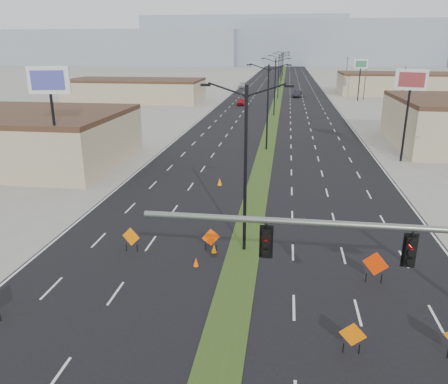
# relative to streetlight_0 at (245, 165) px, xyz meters

# --- Properties ---
(road_surface) EXTENTS (25.00, 400.00, 0.02)m
(road_surface) POSITION_rel_streetlight_0_xyz_m (0.00, 88.00, -5.42)
(road_surface) COLOR black
(road_surface) RESTS_ON ground
(median_strip) EXTENTS (2.00, 400.00, 0.04)m
(median_strip) POSITION_rel_streetlight_0_xyz_m (0.00, 88.00, -5.42)
(median_strip) COLOR #2B4217
(median_strip) RESTS_ON ground
(building_sw_far) EXTENTS (30.00, 14.00, 4.50)m
(building_sw_far) POSITION_rel_streetlight_0_xyz_m (-32.00, 73.00, -3.17)
(building_sw_far) COLOR tan
(building_sw_far) RESTS_ON ground
(building_se_far) EXTENTS (44.00, 16.00, 5.00)m
(building_se_far) POSITION_rel_streetlight_0_xyz_m (38.00, 98.00, -2.92)
(building_se_far) COLOR tan
(building_se_far) RESTS_ON ground
(mesa_west) EXTENTS (180.00, 50.00, 22.00)m
(mesa_west) POSITION_rel_streetlight_0_xyz_m (-120.00, 268.00, 5.58)
(mesa_west) COLOR #8998AA
(mesa_west) RESTS_ON ground
(mesa_center) EXTENTS (220.00, 50.00, 28.00)m
(mesa_center) POSITION_rel_streetlight_0_xyz_m (40.00, 288.00, 8.58)
(mesa_center) COLOR #8998AA
(mesa_center) RESTS_ON ground
(mesa_backdrop) EXTENTS (140.00, 50.00, 32.00)m
(mesa_backdrop) POSITION_rel_streetlight_0_xyz_m (-30.00, 308.00, 10.58)
(mesa_backdrop) COLOR #8998AA
(mesa_backdrop) RESTS_ON ground
(streetlight_0) EXTENTS (5.15, 0.24, 10.02)m
(streetlight_0) POSITION_rel_streetlight_0_xyz_m (0.00, 0.00, 0.00)
(streetlight_0) COLOR black
(streetlight_0) RESTS_ON ground
(streetlight_1) EXTENTS (5.15, 0.24, 10.02)m
(streetlight_1) POSITION_rel_streetlight_0_xyz_m (0.00, 28.00, 0.00)
(streetlight_1) COLOR black
(streetlight_1) RESTS_ON ground
(streetlight_2) EXTENTS (5.15, 0.24, 10.02)m
(streetlight_2) POSITION_rel_streetlight_0_xyz_m (0.00, 56.00, 0.00)
(streetlight_2) COLOR black
(streetlight_2) RESTS_ON ground
(streetlight_3) EXTENTS (5.15, 0.24, 10.02)m
(streetlight_3) POSITION_rel_streetlight_0_xyz_m (0.00, 84.00, 0.00)
(streetlight_3) COLOR black
(streetlight_3) RESTS_ON ground
(streetlight_4) EXTENTS (5.15, 0.24, 10.02)m
(streetlight_4) POSITION_rel_streetlight_0_xyz_m (0.00, 112.00, 0.00)
(streetlight_4) COLOR black
(streetlight_4) RESTS_ON ground
(streetlight_5) EXTENTS (5.15, 0.24, 10.02)m
(streetlight_5) POSITION_rel_streetlight_0_xyz_m (0.00, 140.00, 0.00)
(streetlight_5) COLOR black
(streetlight_5) RESTS_ON ground
(streetlight_6) EXTENTS (5.15, 0.24, 10.02)m
(streetlight_6) POSITION_rel_streetlight_0_xyz_m (0.00, 168.00, 0.00)
(streetlight_6) COLOR black
(streetlight_6) RESTS_ON ground
(utility_pole_1) EXTENTS (1.60, 0.20, 9.00)m
(utility_pole_1) POSITION_rel_streetlight_0_xyz_m (20.00, 48.00, -0.74)
(utility_pole_1) COLOR #4C3823
(utility_pole_1) RESTS_ON ground
(utility_pole_2) EXTENTS (1.60, 0.20, 9.00)m
(utility_pole_2) POSITION_rel_streetlight_0_xyz_m (20.00, 83.00, -0.74)
(utility_pole_2) COLOR #4C3823
(utility_pole_2) RESTS_ON ground
(utility_pole_3) EXTENTS (1.60, 0.20, 9.00)m
(utility_pole_3) POSITION_rel_streetlight_0_xyz_m (20.00, 118.00, -0.74)
(utility_pole_3) COLOR #4C3823
(utility_pole_3) RESTS_ON ground
(car_left) EXTENTS (1.81, 4.31, 1.46)m
(car_left) POSITION_rel_streetlight_0_xyz_m (-7.36, 69.81, -4.69)
(car_left) COLOR maroon
(car_left) RESTS_ON ground
(car_mid) EXTENTS (2.38, 5.13, 1.63)m
(car_mid) POSITION_rel_streetlight_0_xyz_m (4.71, 87.24, -4.61)
(car_mid) COLOR black
(car_mid) RESTS_ON ground
(car_far) EXTENTS (2.15, 5.18, 1.50)m
(car_far) POSITION_rel_streetlight_0_xyz_m (-11.50, 111.25, -4.67)
(car_far) COLOR #AAAFB4
(car_far) RESTS_ON ground
(construction_sign_1) EXTENTS (1.17, 0.32, 1.59)m
(construction_sign_1) POSITION_rel_streetlight_0_xyz_m (-6.81, -1.24, -4.49)
(construction_sign_1) COLOR orange
(construction_sign_1) RESTS_ON ground
(construction_sign_2) EXTENTS (1.05, 0.45, 1.49)m
(construction_sign_2) POSITION_rel_streetlight_0_xyz_m (-2.00, -0.50, -4.55)
(construction_sign_2) COLOR #FB4905
(construction_sign_2) RESTS_ON ground
(construction_sign_3) EXTENTS (1.08, 0.24, 1.46)m
(construction_sign_3) POSITION_rel_streetlight_0_xyz_m (5.28, -9.00, -4.57)
(construction_sign_3) COLOR #DB6004
(construction_sign_3) RESTS_ON ground
(construction_sign_4) EXTENTS (1.26, 0.59, 1.81)m
(construction_sign_4) POSITION_rel_streetlight_0_xyz_m (7.22, -3.04, -4.35)
(construction_sign_4) COLOR red
(construction_sign_4) RESTS_ON ground
(cone_0) EXTENTS (0.33, 0.33, 0.53)m
(cone_0) POSITION_rel_streetlight_0_xyz_m (-2.53, -2.55, -5.15)
(cone_0) COLOR #FF5205
(cone_0) RESTS_ON ground
(cone_1) EXTENTS (0.44, 0.44, 0.56)m
(cone_1) POSITION_rel_streetlight_0_xyz_m (-1.78, -0.69, -5.14)
(cone_1) COLOR orange
(cone_1) RESTS_ON ground
(cone_2) EXTENTS (0.40, 0.40, 0.53)m
(cone_2) POSITION_rel_streetlight_0_xyz_m (3.84, 4.52, -5.15)
(cone_2) COLOR #F03105
(cone_2) RESTS_ON ground
(cone_3) EXTENTS (0.50, 0.50, 0.68)m
(cone_3) POSITION_rel_streetlight_0_xyz_m (-3.48, 12.83, -5.08)
(cone_3) COLOR orange
(cone_3) RESTS_ON ground
(pole_sign_west) EXTENTS (3.39, 1.17, 10.44)m
(pole_sign_west) POSITION_rel_streetlight_0_xyz_m (-17.63, 10.70, 3.16)
(pole_sign_west) COLOR black
(pole_sign_west) RESTS_ON ground
(pole_sign_east_near) EXTENTS (3.08, 1.53, 9.77)m
(pole_sign_east_near) POSITION_rel_streetlight_0_xyz_m (14.93, 24.38, 2.57)
(pole_sign_east_near) COLOR black
(pole_sign_east_near) RESTS_ON ground
(pole_sign_east_far) EXTENTS (3.02, 0.64, 9.21)m
(pole_sign_east_far) POSITION_rel_streetlight_0_xyz_m (18.49, 81.52, 2.08)
(pole_sign_east_far) COLOR black
(pole_sign_east_far) RESTS_ON ground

